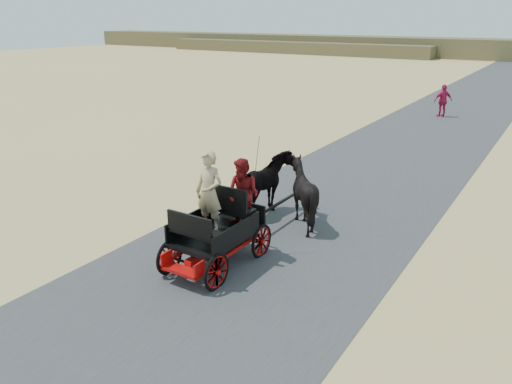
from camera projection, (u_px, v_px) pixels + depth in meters
The scene contains 9 objects.
ground at pixel (232, 275), 10.53m from camera, with size 140.00×140.00×0.00m, color tan.
road at pixel (232, 275), 10.53m from camera, with size 6.00×140.00×0.01m, color #38383A.
ridge_near at pixel (292, 47), 71.57m from camera, with size 40.00×4.00×1.60m, color brown.
carriage at pixel (217, 249), 10.90m from camera, with size 1.30×2.40×0.72m, color black, non-canonical shape.
horse_left at pixel (267, 186), 13.41m from camera, with size 0.91×2.01×1.70m, color black.
horse_right at pixel (303, 193), 12.85m from camera, with size 1.37×1.54×1.70m, color black.
driver_man at pixel (209, 192), 10.62m from camera, with size 0.66×0.43×1.80m, color tan.
passenger_woman at pixel (243, 194), 10.85m from camera, with size 0.77×0.60×1.58m, color #660C0F.
pedestrian at pixel (443, 101), 26.64m from camera, with size 1.01×0.42×1.73m, color #BA1543.
Camera 1 is at (5.41, -7.63, 5.18)m, focal length 35.00 mm.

